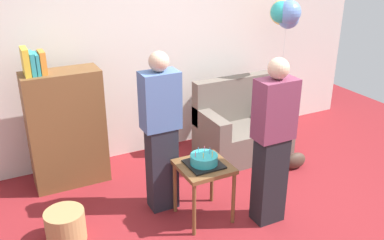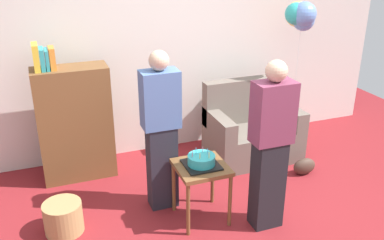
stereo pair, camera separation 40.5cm
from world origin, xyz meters
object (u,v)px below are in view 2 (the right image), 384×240
Objects in this scene: wicker_basket at (63,218)px; balloon_bunch at (300,15)px; person_holding_cake at (270,146)px; person_blowing_candles at (161,131)px; bookshelf at (74,122)px; birthday_cake at (201,161)px; handbag at (304,166)px; couch at (251,131)px; side_table at (201,174)px.

balloon_bunch is (2.96, 0.82, 1.57)m from wicker_basket.
person_holding_cake is at bearing -129.41° from balloon_bunch.
person_blowing_candles is 1.06m from person_holding_cake.
person_blowing_candles is 4.53× the size of wicker_basket.
bookshelf reaches higher than birthday_cake.
wicker_basket reaches higher than handbag.
couch is at bearing 43.15° from birthday_cake.
bookshelf is at bearing 159.87° from handbag.
bookshelf is 2.90m from balloon_bunch.
wicker_basket is (-1.29, 0.25, -0.35)m from side_table.
person_holding_cake is 2.03m from wicker_basket.
birthday_cake is 1.14× the size of handbag.
couch is 1.50m from birthday_cake.
person_blowing_candles is at bearing 6.00° from wicker_basket.
couch is at bearing 43.15° from side_table.
person_holding_cake is (0.54, -0.31, 0.20)m from birthday_cake.
person_blowing_candles is at bearing -179.71° from handbag.
bookshelf reaches higher than couch.
couch is 0.67× the size of person_holding_cake.
side_table is 1.54m from handbag.
birthday_cake is 0.89× the size of wicker_basket.
bookshelf is 2.69m from handbag.
balloon_bunch is at bearing -110.44° from person_holding_cake.
person_blowing_candles is 2.27m from balloon_bunch.
wicker_basket is at bearing -168.79° from person_blowing_candles.
side_table is 0.36× the size of person_holding_cake.
handbag is 0.15× the size of balloon_bunch.
balloon_bunch reaches higher than wicker_basket.
balloon_bunch is at bearing 25.26° from person_blowing_candles.
bookshelf is at bearing 75.21° from wicker_basket.
bookshelf is 1.17m from wicker_basket.
balloon_bunch is at bearing 5.94° from couch.
side_table is 2.34m from balloon_bunch.
balloon_bunch reaches higher than person_holding_cake.
wicker_basket is (-2.36, -0.76, -0.19)m from couch.
person_holding_cake is (-0.53, -1.32, 0.49)m from couch.
wicker_basket is at bearing 1.92° from person_holding_cake.
person_blowing_candles is at bearing -51.11° from bookshelf.
balloon_bunch is at bearing 15.48° from wicker_basket.
handbag is (2.46, -0.90, -0.57)m from bookshelf.
person_holding_cake reaches higher than bookshelf.
wicker_basket is (-1.29, 0.25, -0.48)m from birthday_cake.
couch is 3.06× the size of wicker_basket.
couch reaches higher than birthday_cake.
side_table is (1.02, -1.27, -0.17)m from bookshelf.
balloon_bunch is at bearing -4.20° from bookshelf.
wicker_basket is (-0.27, -1.02, -0.52)m from bookshelf.
side_table is at bearing -10.70° from person_holding_cake.
wicker_basket is at bearing -162.21° from couch.
side_table is 0.14m from birthday_cake.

